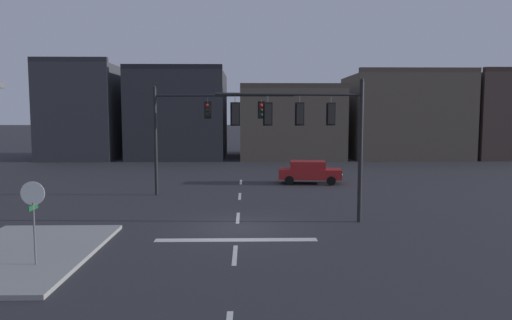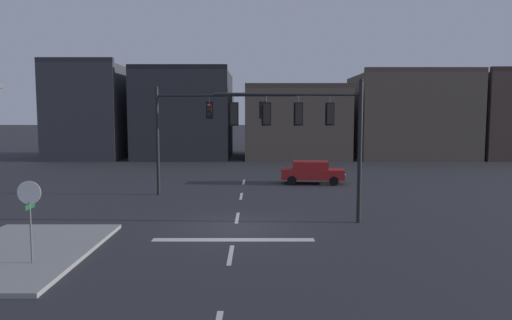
{
  "view_description": "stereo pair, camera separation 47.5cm",
  "coord_description": "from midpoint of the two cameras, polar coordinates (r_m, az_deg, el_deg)",
  "views": [
    {
      "loc": [
        0.42,
        -20.31,
        4.94
      ],
      "look_at": [
        0.9,
        3.56,
        2.63
      ],
      "focal_mm": 33.31,
      "sensor_mm": 36.0,
      "label": 1
    },
    {
      "loc": [
        0.9,
        -20.32,
        4.94
      ],
      "look_at": [
        0.9,
        3.56,
        2.63
      ],
      "focal_mm": 33.31,
      "sensor_mm": 36.0,
      "label": 2
    }
  ],
  "objects": [
    {
      "name": "ground_plane",
      "position": [
        20.92,
        -2.94,
        -8.14
      ],
      "size": [
        400.0,
        400.0,
        0.0
      ],
      "primitive_type": "plane",
      "color": "#2B2B30"
    },
    {
      "name": "sidewalk_near_corner",
      "position": [
        18.88,
        -27.11,
        -10.03
      ],
      "size": [
        5.0,
        8.0,
        0.15
      ],
      "primitive_type": "cube",
      "color": "gray",
      "rests_on": "ground"
    },
    {
      "name": "stop_bar_paint",
      "position": [
        18.98,
        -3.13,
        -9.56
      ],
      "size": [
        6.4,
        0.5,
        0.01
      ],
      "primitive_type": "cube",
      "color": "silver",
      "rests_on": "ground"
    },
    {
      "name": "lane_centreline",
      "position": [
        22.87,
        -2.78,
        -6.95
      ],
      "size": [
        0.16,
        26.4,
        0.01
      ],
      "color": "silver",
      "rests_on": "ground"
    },
    {
      "name": "signal_mast_near_side",
      "position": [
        21.25,
        6.02,
        4.26
      ],
      "size": [
        6.62,
        1.01,
        6.55
      ],
      "color": "black",
      "rests_on": "ground"
    },
    {
      "name": "signal_mast_far_side",
      "position": [
        28.86,
        -7.64,
        4.65
      ],
      "size": [
        8.44,
        0.89,
        6.64
      ],
      "color": "black",
      "rests_on": "ground"
    },
    {
      "name": "stop_sign",
      "position": [
        16.74,
        -25.93,
        -4.65
      ],
      "size": [
        0.76,
        0.64,
        2.83
      ],
      "color": "#56565B",
      "rests_on": "ground"
    },
    {
      "name": "car_lot_nearside",
      "position": [
        34.07,
        6.02,
        -1.39
      ],
      "size": [
        4.59,
        2.29,
        1.61
      ],
      "color": "#A81E1E",
      "rests_on": "ground"
    },
    {
      "name": "building_row",
      "position": [
        54.66,
        4.71,
        5.14
      ],
      "size": [
        54.55,
        12.33,
        10.73
      ],
      "color": "#38383D",
      "rests_on": "ground"
    }
  ]
}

